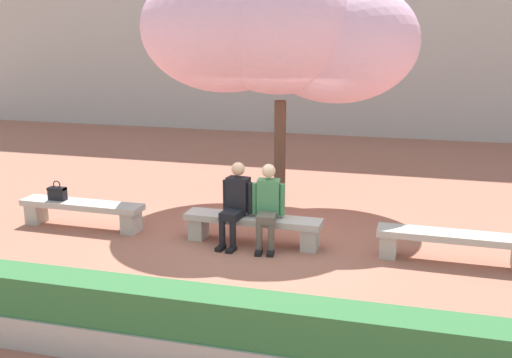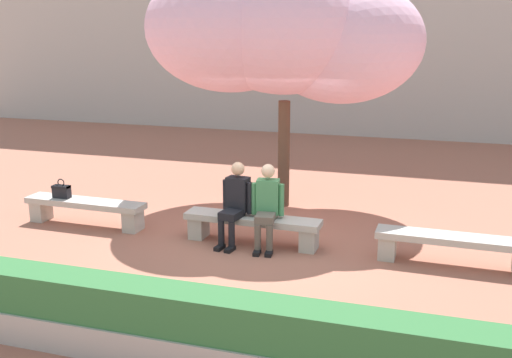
{
  "view_description": "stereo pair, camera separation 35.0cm",
  "coord_description": "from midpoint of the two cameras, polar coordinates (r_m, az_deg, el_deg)",
  "views": [
    {
      "loc": [
        2.39,
        -8.57,
        3.31
      ],
      "look_at": [
        0.0,
        0.2,
        1.0
      ],
      "focal_mm": 42.0,
      "sensor_mm": 36.0,
      "label": 1
    },
    {
      "loc": [
        2.73,
        -8.47,
        3.31
      ],
      "look_at": [
        0.0,
        0.2,
        1.0
      ],
      "focal_mm": 42.0,
      "sensor_mm": 36.0,
      "label": 2
    }
  ],
  "objects": [
    {
      "name": "handbag",
      "position": [
        10.79,
        -17.16,
        -1.06
      ],
      "size": [
        0.3,
        0.15,
        0.34
      ],
      "color": "black",
      "rests_on": "stone_bench_west_end"
    },
    {
      "name": "stone_bench_west_end",
      "position": [
        10.6,
        -15.04,
        -2.66
      ],
      "size": [
        2.18,
        0.46,
        0.45
      ],
      "color": "#ADA89E",
      "rests_on": "ground"
    },
    {
      "name": "ground_plane",
      "position": [
        9.49,
        0.7,
        -6.15
      ],
      "size": [
        100.0,
        100.0,
        0.0
      ],
      "primitive_type": "plane",
      "color": "#9E604C"
    },
    {
      "name": "person_seated_right",
      "position": [
        9.15,
        2.15,
        -2.33
      ],
      "size": [
        0.51,
        0.71,
        1.29
      ],
      "color": "black",
      "rests_on": "ground"
    },
    {
      "name": "person_seated_left",
      "position": [
        9.29,
        -0.9,
        -2.06
      ],
      "size": [
        0.51,
        0.72,
        1.29
      ],
      "color": "black",
      "rests_on": "ground"
    },
    {
      "name": "cherry_tree_main",
      "position": [
        11.07,
        3.28,
        13.81
      ],
      "size": [
        4.95,
        3.42,
        4.46
      ],
      "color": "#513828",
      "rests_on": "ground"
    },
    {
      "name": "stone_bench_near_west",
      "position": [
        9.38,
        0.7,
        -4.36
      ],
      "size": [
        2.18,
        0.46,
        0.45
      ],
      "color": "#ADA89E",
      "rests_on": "ground"
    },
    {
      "name": "planter_hedge_foreground",
      "position": [
        6.33,
        -8.77,
        -13.39
      ],
      "size": [
        12.32,
        0.5,
        0.8
      ],
      "color": "#ADA89E",
      "rests_on": "ground"
    },
    {
      "name": "stone_bench_center",
      "position": [
        9.04,
        19.35,
        -5.94
      ],
      "size": [
        2.18,
        0.46,
        0.45
      ],
      "color": "#ADA89E",
      "rests_on": "ground"
    }
  ]
}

